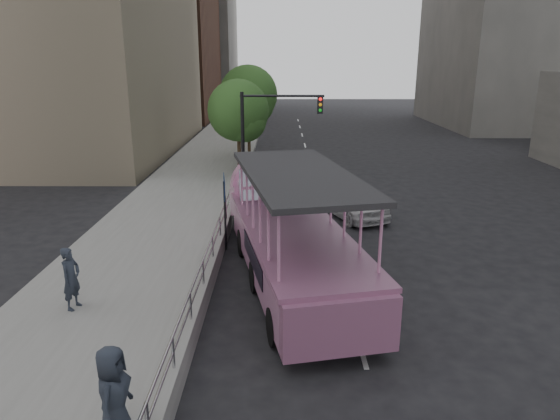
# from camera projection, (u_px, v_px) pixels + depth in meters

# --- Properties ---
(ground) EXTENTS (160.00, 160.00, 0.00)m
(ground) POSITION_uv_depth(u_px,v_px,m) (314.00, 305.00, 14.19)
(ground) COLOR black
(sidewalk) EXTENTS (5.50, 80.00, 0.30)m
(sidewalk) POSITION_uv_depth(u_px,v_px,m) (180.00, 203.00, 23.75)
(sidewalk) COLOR gray
(sidewalk) RESTS_ON ground
(kerb_wall) EXTENTS (0.24, 30.00, 0.36)m
(kerb_wall) POSITION_uv_depth(u_px,v_px,m) (213.00, 262.00, 15.98)
(kerb_wall) COLOR gray
(kerb_wall) RESTS_ON sidewalk
(guardrail) EXTENTS (0.07, 22.00, 0.71)m
(guardrail) POSITION_uv_depth(u_px,v_px,m) (212.00, 243.00, 15.79)
(guardrail) COLOR #B5B6BA
(guardrail) RESTS_ON kerb_wall
(duck_boat) EXTENTS (4.83, 11.38, 3.68)m
(duck_boat) POSITION_uv_depth(u_px,v_px,m) (287.00, 233.00, 16.05)
(duck_boat) COLOR black
(duck_boat) RESTS_ON ground
(car) EXTENTS (3.44, 4.96, 1.57)m
(car) POSITION_uv_depth(u_px,v_px,m) (349.00, 198.00, 22.24)
(car) COLOR silver
(car) RESTS_ON ground
(pedestrian_near) EXTENTS (0.55, 0.71, 1.72)m
(pedestrian_near) POSITION_uv_depth(u_px,v_px,m) (71.00, 278.00, 13.16)
(pedestrian_near) COLOR #272E3A
(pedestrian_near) RESTS_ON sidewalk
(pedestrian_far) EXTENTS (0.64, 0.94, 1.86)m
(pedestrian_far) POSITION_uv_depth(u_px,v_px,m) (114.00, 397.00, 8.41)
(pedestrian_far) COLOR #272E3A
(pedestrian_far) RESTS_ON sidewalk
(parking_sign) EXTENTS (0.12, 0.64, 2.84)m
(parking_sign) POSITION_uv_depth(u_px,v_px,m) (225.00, 203.00, 17.86)
(parking_sign) COLOR black
(parking_sign) RESTS_ON ground
(traffic_signal) EXTENTS (4.20, 0.32, 5.20)m
(traffic_signal) POSITION_uv_depth(u_px,v_px,m) (266.00, 126.00, 25.17)
(traffic_signal) COLOR black
(traffic_signal) RESTS_ON ground
(street_tree_near) EXTENTS (3.52, 3.52, 5.72)m
(street_tree_near) POSITION_uv_depth(u_px,v_px,m) (240.00, 113.00, 28.36)
(street_tree_near) COLOR #352518
(street_tree_near) RESTS_ON ground
(street_tree_far) EXTENTS (3.97, 3.97, 6.45)m
(street_tree_far) POSITION_uv_depth(u_px,v_px,m) (250.00, 97.00, 33.97)
(street_tree_far) COLOR #352518
(street_tree_far) RESTS_ON ground
(midrise_brick) EXTENTS (18.00, 16.00, 26.00)m
(midrise_brick) POSITION_uv_depth(u_px,v_px,m) (131.00, 3.00, 56.50)
(midrise_brick) COLOR brown
(midrise_brick) RESTS_ON ground
(midrise_stone_b) EXTENTS (16.00, 14.00, 20.00)m
(midrise_stone_b) POSITION_uv_depth(u_px,v_px,m) (178.00, 37.00, 72.68)
(midrise_stone_b) COLOR gray
(midrise_stone_b) RESTS_ON ground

